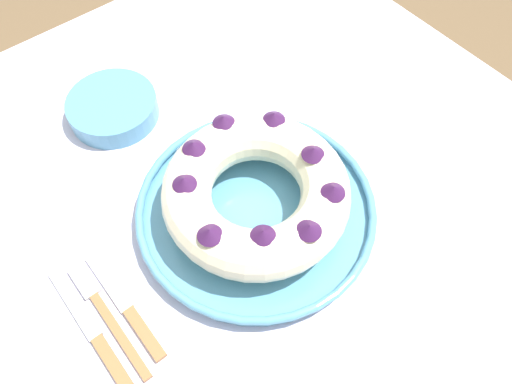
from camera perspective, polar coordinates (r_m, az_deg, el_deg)
The scene contains 8 objects.
ground_plane at distance 1.42m, azimuth -1.30°, elevation -17.52°, with size 8.00×8.00×0.00m, color brown.
dining_table at distance 0.82m, azimuth -2.15°, elevation -6.23°, with size 1.12×1.12×0.73m.
serving_dish at distance 0.73m, azimuth -0.00°, elevation -2.06°, with size 0.35×0.35×0.03m.
bundt_cake at distance 0.69m, azimuth -0.00°, elevation 0.05°, with size 0.26×0.26×0.08m.
fork at distance 0.71m, azimuth -16.98°, elevation -12.84°, with size 0.02×0.19×0.01m.
serving_knife at distance 0.70m, azimuth -17.58°, elevation -15.84°, with size 0.02×0.22×0.01m.
cake_knife at distance 0.70m, azimuth -14.24°, elevation -13.09°, with size 0.02×0.18×0.01m.
side_bowl at distance 0.88m, azimuth -16.03°, elevation 9.22°, with size 0.15×0.15×0.04m, color #518EB2.
Camera 1 is at (-0.20, -0.30, 1.38)m, focal length 35.00 mm.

